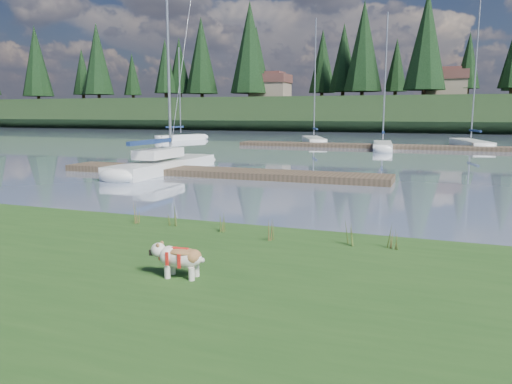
% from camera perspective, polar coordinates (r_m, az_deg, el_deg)
% --- Properties ---
extents(ground, '(200.00, 200.00, 0.00)m').
position_cam_1_polar(ground, '(42.66, 12.55, 4.96)').
color(ground, '#7E8EAC').
rests_on(ground, ground).
extents(bank, '(60.00, 9.00, 0.35)m').
position_cam_1_polar(bank, '(8.88, -21.84, -9.83)').
color(bank, '#294E1C').
rests_on(bank, ground).
extents(ridge, '(200.00, 20.00, 5.00)m').
position_cam_1_polar(ridge, '(85.36, 16.62, 8.48)').
color(ridge, black).
rests_on(ridge, ground).
extents(bulldog, '(0.91, 0.43, 0.54)m').
position_cam_1_polar(bulldog, '(8.08, -8.69, -7.32)').
color(bulldog, silver).
rests_on(bulldog, bank).
extents(sailboat_main, '(1.87, 8.89, 12.76)m').
position_cam_1_polar(sailboat_main, '(25.92, -9.75, 3.40)').
color(sailboat_main, white).
rests_on(sailboat_main, ground).
extents(dock_near, '(16.00, 2.00, 0.30)m').
position_cam_1_polar(dock_near, '(23.48, -4.41, 2.25)').
color(dock_near, '#4C3D2C').
rests_on(dock_near, ground).
extents(dock_far, '(26.00, 2.20, 0.30)m').
position_cam_1_polar(dock_far, '(42.43, 15.24, 5.04)').
color(dock_far, '#4C3D2C').
rests_on(dock_far, ground).
extents(sailboat_bg_0, '(3.72, 6.47, 9.59)m').
position_cam_1_polar(sailboat_bg_0, '(53.60, -8.11, 6.25)').
color(sailboat_bg_0, white).
rests_on(sailboat_bg_0, ground).
extents(sailboat_bg_1, '(4.16, 7.75, 11.55)m').
position_cam_1_polar(sailboat_bg_1, '(48.41, 6.52, 5.98)').
color(sailboat_bg_1, white).
rests_on(sailboat_bg_1, ground).
extents(sailboat_bg_2, '(2.17, 7.07, 10.57)m').
position_cam_1_polar(sailboat_bg_2, '(41.39, 14.25, 5.24)').
color(sailboat_bg_2, white).
rests_on(sailboat_bg_2, ground).
extents(sailboat_bg_3, '(3.60, 8.72, 12.51)m').
position_cam_1_polar(sailboat_bg_3, '(47.20, 23.07, 5.23)').
color(sailboat_bg_3, white).
rests_on(sailboat_bg_3, ground).
extents(weed_0, '(0.17, 0.14, 0.52)m').
position_cam_1_polar(weed_0, '(11.71, -9.42, -2.78)').
color(weed_0, '#475B23').
rests_on(weed_0, bank).
extents(weed_1, '(0.17, 0.14, 0.46)m').
position_cam_1_polar(weed_1, '(11.01, -4.05, -3.57)').
color(weed_1, '#475B23').
rests_on(weed_1, bank).
extents(weed_2, '(0.17, 0.14, 0.61)m').
position_cam_1_polar(weed_2, '(10.04, 10.71, -4.58)').
color(weed_2, '#475B23').
rests_on(weed_2, bank).
extents(weed_3, '(0.17, 0.14, 0.53)m').
position_cam_1_polar(weed_3, '(12.14, -13.39, -2.45)').
color(weed_3, '#475B23').
rests_on(weed_3, bank).
extents(weed_4, '(0.17, 0.14, 0.45)m').
position_cam_1_polar(weed_4, '(10.24, 2.02, -4.55)').
color(weed_4, '#475B23').
rests_on(weed_4, bank).
extents(weed_5, '(0.17, 0.14, 0.52)m').
position_cam_1_polar(weed_5, '(10.00, 15.30, -5.05)').
color(weed_5, '#475B23').
rests_on(weed_5, bank).
extents(mud_lip, '(60.00, 0.50, 0.14)m').
position_cam_1_polar(mud_lip, '(12.38, -8.06, -4.46)').
color(mud_lip, '#33281C').
rests_on(mud_lip, ground).
extents(conifer_0, '(5.72, 5.72, 14.15)m').
position_cam_1_polar(conifer_0, '(100.26, -17.68, 14.28)').
color(conifer_0, '#382619').
rests_on(conifer_0, ridge).
extents(conifer_1, '(4.40, 4.40, 11.30)m').
position_cam_1_polar(conifer_1, '(95.29, -8.75, 14.07)').
color(conifer_1, '#382619').
rests_on(conifer_1, ridge).
extents(conifer_2, '(6.60, 6.60, 16.05)m').
position_cam_1_polar(conifer_2, '(86.51, -0.71, 16.19)').
color(conifer_2, '#382619').
rests_on(conifer_2, ridge).
extents(conifer_3, '(4.84, 4.84, 12.25)m').
position_cam_1_polar(conifer_3, '(86.08, 9.99, 14.88)').
color(conifer_3, '#382619').
rests_on(conifer_3, ridge).
extents(conifer_4, '(6.16, 6.16, 15.10)m').
position_cam_1_polar(conifer_4, '(78.87, 18.89, 16.07)').
color(conifer_4, '#382619').
rests_on(conifer_4, ridge).
extents(house_0, '(6.30, 5.30, 4.65)m').
position_cam_1_polar(house_0, '(86.84, 1.67, 12.03)').
color(house_0, gray).
rests_on(house_0, ridge).
extents(house_1, '(6.30, 5.30, 4.65)m').
position_cam_1_polar(house_1, '(83.28, 20.89, 11.57)').
color(house_1, gray).
rests_on(house_1, ridge).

